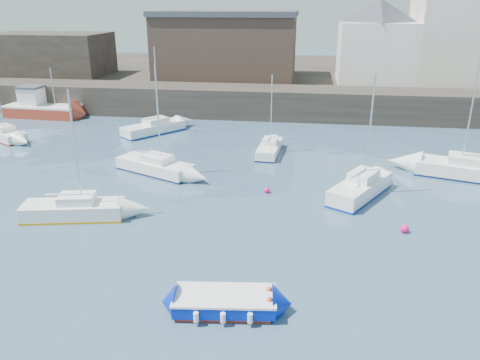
# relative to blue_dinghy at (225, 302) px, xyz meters

# --- Properties ---
(water) EXTENTS (220.00, 220.00, 0.00)m
(water) POSITION_rel_blue_dinghy_xyz_m (-0.88, -1.50, -0.42)
(water) COLOR #2D4760
(water) RESTS_ON ground
(quay_wall) EXTENTS (90.00, 5.00, 3.00)m
(quay_wall) POSITION_rel_blue_dinghy_xyz_m (-0.88, 33.50, 1.08)
(quay_wall) COLOR #28231E
(quay_wall) RESTS_ON ground
(land_strip) EXTENTS (90.00, 32.00, 2.80)m
(land_strip) POSITION_rel_blue_dinghy_xyz_m (-0.88, 51.50, 0.98)
(land_strip) COLOR #28231E
(land_strip) RESTS_ON ground
(bldg_east_a) EXTENTS (13.36, 13.36, 11.80)m
(bldg_east_a) POSITION_rel_blue_dinghy_xyz_m (19.12, 40.50, 8.38)
(bldg_east_a) COLOR beige
(bldg_east_a) RESTS_ON land_strip
(bldg_east_d) EXTENTS (11.14, 11.14, 8.95)m
(bldg_east_d) POSITION_rel_blue_dinghy_xyz_m (10.12, 40.00, 6.94)
(bldg_east_d) COLOR white
(bldg_east_d) RESTS_ON land_strip
(warehouse) EXTENTS (16.40, 10.40, 7.60)m
(warehouse) POSITION_rel_blue_dinghy_xyz_m (-6.88, 41.50, 6.19)
(warehouse) COLOR #3D2D26
(warehouse) RESTS_ON land_strip
(bldg_west) EXTENTS (14.00, 8.00, 5.00)m
(bldg_west) POSITION_rel_blue_dinghy_xyz_m (-28.88, 40.50, 4.88)
(bldg_west) COLOR #353028
(bldg_west) RESTS_ON land_strip
(blue_dinghy) EXTENTS (4.17, 2.30, 0.76)m
(blue_dinghy) POSITION_rel_blue_dinghy_xyz_m (0.00, 0.00, 0.00)
(blue_dinghy) COLOR #9A311D
(blue_dinghy) RESTS_ON ground
(fishing_boat) EXTENTS (7.90, 3.36, 5.12)m
(fishing_boat) POSITION_rel_blue_dinghy_xyz_m (-24.78, 30.01, 0.57)
(fishing_boat) COLOR #9A311D
(fishing_boat) RESTS_ON ground
(sailboat_a) EXTENTS (5.79, 2.84, 7.22)m
(sailboat_a) POSITION_rel_blue_dinghy_xyz_m (-9.81, 7.19, 0.08)
(sailboat_a) COLOR white
(sailboat_a) RESTS_ON ground
(sailboat_b) EXTENTS (6.17, 4.19, 7.62)m
(sailboat_b) POSITION_rel_blue_dinghy_xyz_m (-7.58, 14.99, 0.07)
(sailboat_b) COLOR white
(sailboat_b) RESTS_ON ground
(sailboat_c) EXTENTS (4.47, 5.85, 7.53)m
(sailboat_c) POSITION_rel_blue_dinghy_xyz_m (6.40, 12.62, 0.15)
(sailboat_c) COLOR white
(sailboat_c) RESTS_ON ground
(sailboat_d) EXTENTS (7.65, 4.33, 9.30)m
(sailboat_d) POSITION_rel_blue_dinghy_xyz_m (14.27, 17.01, 0.14)
(sailboat_d) COLOR white
(sailboat_d) RESTS_ON ground
(sailboat_e) EXTENTS (5.61, 4.28, 7.05)m
(sailboat_e) POSITION_rel_blue_dinghy_xyz_m (-23.61, 21.51, 0.04)
(sailboat_e) COLOR white
(sailboat_e) RESTS_ON ground
(sailboat_f) EXTENTS (1.87, 4.87, 6.20)m
(sailboat_f) POSITION_rel_blue_dinghy_xyz_m (0.08, 20.61, 0.01)
(sailboat_f) COLOR white
(sailboat_f) RESTS_ON ground
(sailboat_h) EXTENTS (5.26, 5.89, 7.73)m
(sailboat_h) POSITION_rel_blue_dinghy_xyz_m (-11.00, 25.29, 0.08)
(sailboat_h) COLOR white
(sailboat_h) RESTS_ON ground
(buoy_near) EXTENTS (0.38, 0.38, 0.38)m
(buoy_near) POSITION_rel_blue_dinghy_xyz_m (-10.87, 6.73, -0.42)
(buoy_near) COLOR #FF1075
(buoy_near) RESTS_ON ground
(buoy_mid) EXTENTS (0.45, 0.45, 0.45)m
(buoy_mid) POSITION_rel_blue_dinghy_xyz_m (8.25, 7.94, -0.42)
(buoy_mid) COLOR #FF1075
(buoy_mid) RESTS_ON ground
(buoy_far) EXTENTS (0.37, 0.37, 0.37)m
(buoy_far) POSITION_rel_blue_dinghy_xyz_m (0.58, 12.38, -0.42)
(buoy_far) COLOR #FF1075
(buoy_far) RESTS_ON ground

